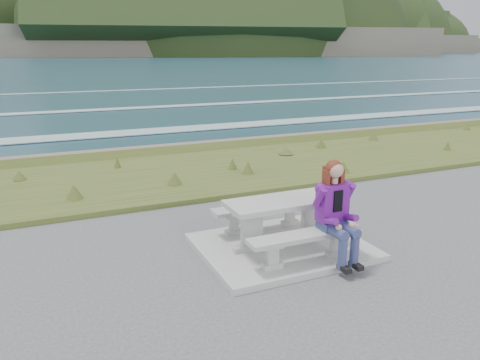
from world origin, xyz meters
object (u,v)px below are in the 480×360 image
object	(u,v)px
bench_landward	(306,239)
bench_seaward	(263,210)
seated_woman	(338,225)
picnic_table	(283,210)

from	to	relation	value
bench_landward	bench_seaward	distance (m)	1.40
bench_seaward	seated_woman	world-z (taller)	seated_woman
seated_woman	picnic_table	bearing A→B (deg)	117.08
picnic_table	bench_landward	xyz separation A→B (m)	(0.00, -0.70, -0.23)
bench_seaward	picnic_table	bearing A→B (deg)	-90.00
bench_landward	seated_woman	xyz separation A→B (m)	(0.45, -0.14, 0.20)
picnic_table	bench_seaward	world-z (taller)	picnic_table
bench_seaward	seated_woman	bearing A→B (deg)	-73.82
picnic_table	bench_seaward	distance (m)	0.74
bench_landward	seated_woman	distance (m)	0.51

